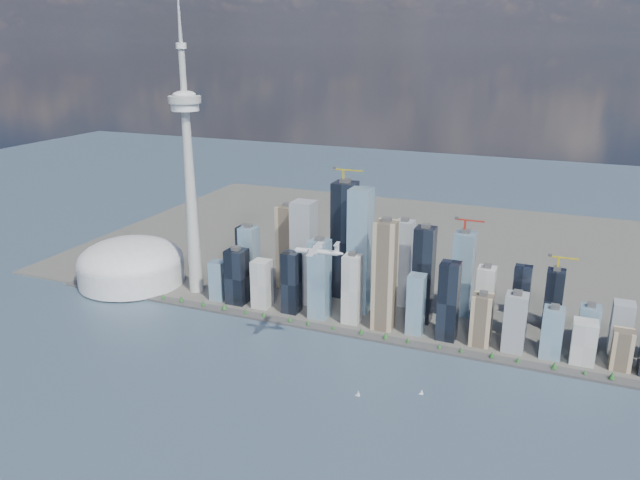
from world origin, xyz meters
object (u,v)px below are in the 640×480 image
at_px(needle_tower, 189,168).
at_px(airplane, 318,251).
at_px(dome_stadium, 131,264).
at_px(sailboat_west, 358,394).
at_px(sailboat_east, 421,393).

bearing_deg(needle_tower, airplane, -28.95).
relative_size(dome_stadium, airplane, 2.80).
relative_size(needle_tower, dome_stadium, 2.75).
xyz_separation_m(needle_tower, sailboat_west, (399.24, -228.21, -232.77)).
relative_size(dome_stadium, sailboat_east, 23.25).
xyz_separation_m(needle_tower, sailboat_east, (476.29, -192.13, -233.08)).
height_order(dome_stadium, airplane, airplane).
distance_m(dome_stadium, sailboat_east, 643.68).
distance_m(dome_stadium, sailboat_west, 582.85).
bearing_deg(needle_tower, sailboat_west, -29.75).
bearing_deg(sailboat_east, airplane, 175.09).
bearing_deg(dome_stadium, airplane, -19.96).
height_order(sailboat_west, sailboat_east, sailboat_west).
relative_size(needle_tower, airplane, 7.71).
relative_size(needle_tower, sailboat_west, 57.48).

